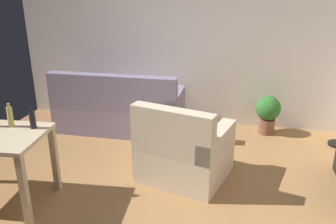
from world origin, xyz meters
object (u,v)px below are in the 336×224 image
Objects in this scene: bottle_squat at (10,116)px; bottle_dark at (32,120)px; potted_plant at (268,112)px; armchair at (183,152)px; couch at (119,110)px.

bottle_squat is 0.24m from bottle_dark.
bottle_squat is 1.17× the size of bottle_dark.
potted_plant is 3.25m from bottle_dark.
bottle_dark reaches higher than armchair.
bottle_squat reaches higher than bottle_dark.
bottle_dark is at bearing 82.90° from couch.
armchair is 5.28× the size of bottle_dark.
couch is 1.69× the size of armchair.
bottle_dark is (0.23, 0.01, -0.02)m from bottle_squat.
bottle_dark is (-1.39, -0.64, 0.53)m from armchair.
bottle_squat reaches higher than couch.
bottle_dark is (-0.23, -1.82, 0.54)m from couch.
armchair is at bearing 134.59° from couch.
bottle_squat is at bearing -140.84° from potted_plant.
potted_plant is 2.35× the size of bottle_squat.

